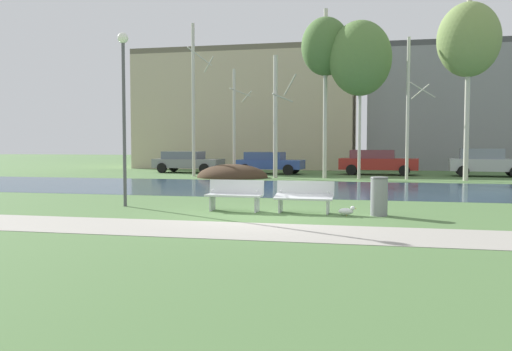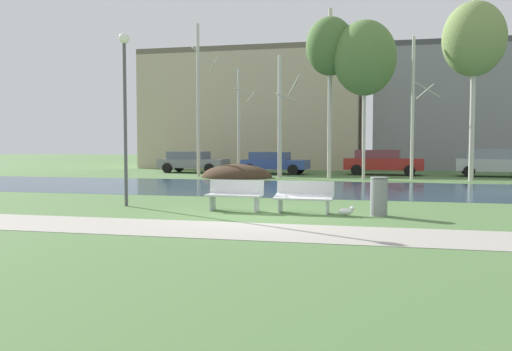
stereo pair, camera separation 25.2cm
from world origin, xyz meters
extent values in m
plane|color=#4C703D|center=(0.00, 10.00, 0.00)|extent=(120.00, 120.00, 0.00)
cube|color=#9E998E|center=(0.00, -2.33, 0.01)|extent=(60.00, 2.30, 0.01)
cube|color=#284256|center=(0.00, 9.06, 0.00)|extent=(80.00, 8.67, 0.01)
ellipsoid|color=#423021|center=(-4.88, 15.38, 0.00)|extent=(3.99, 3.37, 1.51)
cube|color=silver|center=(-0.98, 0.88, 0.45)|extent=(1.62, 0.54, 0.05)
cube|color=silver|center=(-0.97, 1.16, 0.67)|extent=(1.60, 0.14, 0.40)
cube|color=silver|center=(-1.64, 0.96, 0.23)|extent=(0.06, 0.43, 0.45)
cube|color=silver|center=(-0.33, 0.92, 0.23)|extent=(0.06, 0.43, 0.45)
cylinder|color=silver|center=(-1.64, 0.92, 0.59)|extent=(0.05, 0.28, 0.04)
cylinder|color=silver|center=(-0.33, 0.88, 0.59)|extent=(0.05, 0.28, 0.04)
cube|color=silver|center=(0.98, 0.88, 0.45)|extent=(1.62, 0.54, 0.15)
cube|color=silver|center=(0.99, 1.16, 0.67)|extent=(1.60, 0.14, 0.40)
cube|color=silver|center=(0.33, 0.96, 0.23)|extent=(0.06, 0.43, 0.45)
cube|color=silver|center=(1.64, 0.92, 0.23)|extent=(0.06, 0.43, 0.45)
cylinder|color=silver|center=(0.33, 0.92, 0.59)|extent=(0.05, 0.28, 0.04)
cylinder|color=silver|center=(1.64, 0.88, 0.59)|extent=(0.05, 0.28, 0.04)
cylinder|color=gray|center=(2.99, 0.83, 0.51)|extent=(0.45, 0.45, 1.03)
torus|color=#494A4C|center=(2.99, 0.83, 1.00)|extent=(0.47, 0.47, 0.04)
ellipsoid|color=white|center=(2.14, 0.59, 0.12)|extent=(0.39, 0.17, 0.17)
sphere|color=white|center=(2.31, 0.59, 0.21)|extent=(0.12, 0.12, 0.12)
cone|color=gold|center=(2.38, 0.59, 0.21)|extent=(0.07, 0.04, 0.04)
cylinder|color=gold|center=(2.16, 0.56, 0.05)|extent=(0.01, 0.01, 0.10)
cylinder|color=gold|center=(2.16, 0.63, 0.05)|extent=(0.01, 0.01, 0.10)
cylinder|color=#4C4C51|center=(-4.51, 1.36, 2.45)|extent=(0.10, 0.10, 4.90)
sphere|color=white|center=(-4.51, 1.36, 5.05)|extent=(0.32, 0.32, 0.32)
cylinder|color=beige|center=(-7.36, 16.06, 4.37)|extent=(0.19, 0.19, 8.74)
cylinder|color=beige|center=(-6.60, 16.59, 6.46)|extent=(1.04, 1.48, 0.73)
cylinder|color=beige|center=(-6.76, 15.44, 6.76)|extent=(1.15, 1.12, 0.95)
cylinder|color=#BCB7A8|center=(-4.88, 15.83, 3.04)|extent=(0.16, 0.16, 6.07)
cylinder|color=#BCB7A8|center=(-4.25, 16.25, 4.56)|extent=(0.86, 1.22, 0.55)
cylinder|color=#BCB7A8|center=(-4.40, 15.34, 4.72)|extent=(0.99, 0.96, 0.43)
cylinder|color=beige|center=(-2.49, 15.65, 3.36)|extent=(0.24, 0.24, 6.71)
cylinder|color=beige|center=(-1.76, 16.15, 5.14)|extent=(0.91, 1.28, 1.08)
cylinder|color=beige|center=(-2.01, 15.16, 4.36)|extent=(1.02, 0.99, 0.46)
cylinder|color=beige|center=(0.19, 16.08, 4.59)|extent=(0.22, 0.22, 9.18)
ellipsoid|color=#4C7038|center=(0.19, 16.08, 7.16)|extent=(2.63, 2.63, 3.16)
cylinder|color=beige|center=(2.06, 15.57, 4.09)|extent=(0.16, 0.16, 8.19)
ellipsoid|color=#567A3D|center=(2.06, 15.57, 6.39)|extent=(3.28, 3.28, 3.94)
cylinder|color=beige|center=(4.54, 15.93, 3.73)|extent=(0.17, 0.17, 7.47)
cylinder|color=beige|center=(5.18, 16.36, 4.64)|extent=(0.86, 1.21, 0.70)
cylinder|color=beige|center=(5.23, 15.22, 4.63)|extent=(1.39, 1.36, 0.72)
cylinder|color=beige|center=(7.42, 15.48, 4.57)|extent=(0.25, 0.25, 9.13)
ellipsoid|color=olive|center=(7.42, 15.48, 7.12)|extent=(3.11, 3.11, 3.73)
cube|color=slate|center=(-9.01, 19.79, 0.61)|extent=(4.58, 2.09, 0.57)
cube|color=slate|center=(-9.37, 19.82, 1.14)|extent=(2.61, 1.72, 0.49)
cylinder|color=black|center=(-7.48, 20.54, 0.32)|extent=(0.66, 0.27, 0.64)
cylinder|color=black|center=(-7.61, 18.81, 0.32)|extent=(0.66, 0.27, 0.64)
cylinder|color=black|center=(-10.41, 20.77, 0.32)|extent=(0.66, 0.27, 0.64)
cylinder|color=black|center=(-10.55, 19.04, 0.32)|extent=(0.66, 0.27, 0.64)
cube|color=#2D4793|center=(-3.51, 19.39, 0.60)|extent=(4.27, 2.03, 0.56)
cube|color=#32457F|center=(-3.84, 19.41, 1.12)|extent=(2.43, 1.68, 0.48)
cylinder|color=black|center=(-2.07, 20.13, 0.32)|extent=(0.66, 0.27, 0.64)
cylinder|color=black|center=(-2.21, 18.42, 0.32)|extent=(0.66, 0.27, 0.64)
cylinder|color=black|center=(-4.80, 20.35, 0.32)|extent=(0.66, 0.27, 0.64)
cylinder|color=black|center=(-4.94, 18.64, 0.32)|extent=(0.66, 0.27, 0.64)
cube|color=maroon|center=(3.11, 19.86, 0.66)|extent=(4.76, 2.08, 0.68)
cube|color=brown|center=(2.74, 19.89, 1.25)|extent=(2.71, 1.71, 0.51)
cylinder|color=black|center=(4.71, 20.60, 0.32)|extent=(0.66, 0.27, 0.64)
cylinder|color=black|center=(4.57, 18.89, 0.32)|extent=(0.66, 0.27, 0.64)
cylinder|color=black|center=(1.65, 20.84, 0.32)|extent=(0.66, 0.27, 0.64)
cylinder|color=black|center=(1.52, 19.13, 0.32)|extent=(0.66, 0.27, 0.64)
cube|color=#B2B5BC|center=(9.22, 19.47, 0.67)|extent=(4.25, 2.03, 0.70)
cube|color=gray|center=(8.89, 19.50, 1.31)|extent=(2.42, 1.68, 0.59)
cylinder|color=black|center=(10.65, 20.21, 0.32)|extent=(0.66, 0.27, 0.64)
cylinder|color=black|center=(7.93, 20.43, 0.32)|extent=(0.66, 0.27, 0.64)
cylinder|color=black|center=(7.79, 18.73, 0.32)|extent=(0.66, 0.27, 0.64)
cube|color=#BCAD8E|center=(-6.93, 28.38, 4.30)|extent=(16.49, 8.15, 8.59)
cube|color=#675F4E|center=(-6.93, 28.38, 8.79)|extent=(16.49, 8.15, 0.40)
cube|color=gray|center=(9.56, 29.55, 4.34)|extent=(14.50, 7.75, 8.69)
cube|color=#48484B|center=(9.56, 29.55, 8.89)|extent=(14.50, 7.75, 0.40)
camera|label=1|loc=(2.85, -13.71, 1.91)|focal=37.96mm
camera|label=2|loc=(3.10, -13.66, 1.91)|focal=37.96mm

